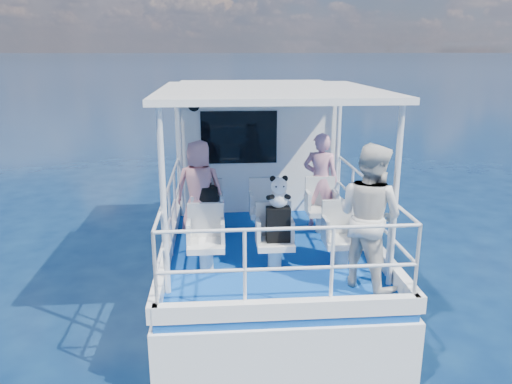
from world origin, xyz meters
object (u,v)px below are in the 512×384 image
passenger_stbd_aft (369,216)px  panda (279,192)px  backpack_center (278,224)px  passenger_port_fwd (199,189)px

passenger_stbd_aft → panda: size_ratio=4.28×
passenger_stbd_aft → panda: (-1.01, 0.57, 0.17)m
backpack_center → passenger_port_fwd: bearing=128.5°
passenger_port_fwd → panda: (1.06, -1.31, 0.30)m
passenger_port_fwd → panda: bearing=137.3°
passenger_port_fwd → panda: 1.71m
passenger_port_fwd → backpack_center: passenger_port_fwd is taller
passenger_port_fwd → backpack_center: size_ratio=3.25×
passenger_stbd_aft → backpack_center: 1.19m
passenger_stbd_aft → backpack_center: bearing=22.4°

